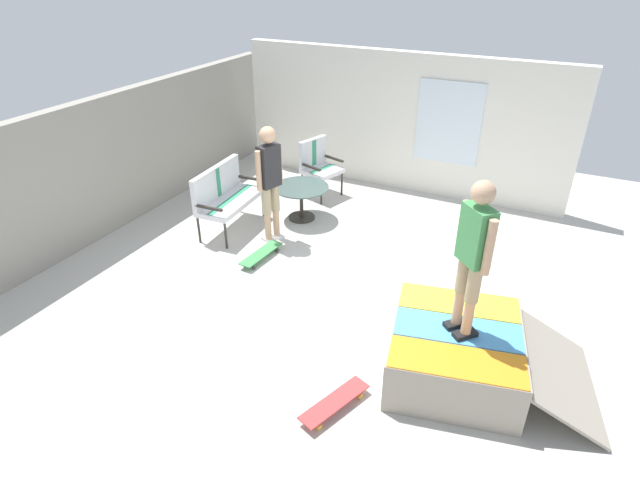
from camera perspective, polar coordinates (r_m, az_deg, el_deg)
The scene contains 11 objects.
ground_plane at distance 6.77m, azimuth 1.62°, elevation -6.53°, with size 12.00×12.00×0.10m, color beige.
back_wall_cinderblock at distance 8.51m, azimuth -23.71°, elevation 7.02°, with size 9.00×0.20×2.06m.
house_facade at distance 9.60m, azimuth 8.83°, elevation 12.74°, with size 0.23×6.00×2.44m.
skate_ramp at distance 5.65m, azimuth 14.94°, elevation -11.82°, with size 1.81×2.31×0.58m.
patio_bench at distance 8.22m, azimuth -10.54°, elevation 5.19°, with size 1.28×0.63×1.02m.
patio_chair_near_house at distance 9.29m, azimuth -0.27°, elevation 8.56°, with size 0.76×0.71×1.02m.
patio_table at distance 8.47m, azimuth -2.08°, elevation 4.89°, with size 0.90×0.90×0.57m.
person_watching at distance 7.58m, azimuth -5.58°, elevation 7.06°, with size 0.46×0.31×1.79m.
person_skater at distance 4.92m, azimuth 16.59°, elevation -1.09°, with size 0.37×0.37×1.63m.
skateboard_by_bench at distance 7.50m, azimuth -6.52°, elevation -1.53°, with size 0.81×0.27×0.10m.
skateboard_spare at distance 5.26m, azimuth 1.63°, elevation -17.46°, with size 0.82×0.47×0.10m.
Camera 1 is at (-4.99, -2.25, 3.92)m, focal length 29.00 mm.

